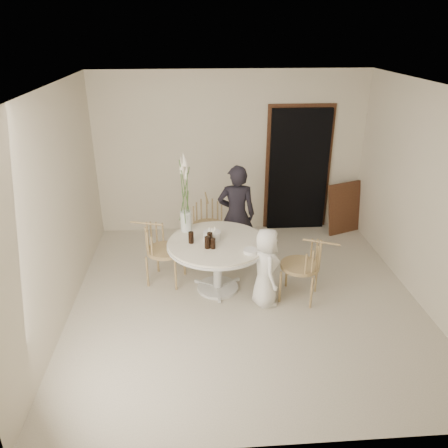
{
  "coord_description": "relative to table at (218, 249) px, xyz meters",
  "views": [
    {
      "loc": [
        -0.64,
        -4.84,
        3.31
      ],
      "look_at": [
        -0.26,
        0.3,
        0.96
      ],
      "focal_mm": 35.0,
      "sensor_mm": 36.0,
      "label": 1
    }
  ],
  "objects": [
    {
      "name": "girl",
      "position": [
        0.33,
        0.77,
        0.15
      ],
      "size": [
        0.57,
        0.39,
        1.53
      ],
      "primitive_type": "imported",
      "rotation": [
        0.0,
        0.0,
        3.1
      ],
      "color": "black",
      "rests_on": "ground"
    },
    {
      "name": "room_shell",
      "position": [
        0.35,
        -0.25,
        1.0
      ],
      "size": [
        4.5,
        4.5,
        4.5
      ],
      "color": "silver",
      "rests_on": "ground"
    },
    {
      "name": "flower_vase",
      "position": [
        -0.41,
        0.37,
        0.54
      ],
      "size": [
        0.15,
        0.15,
        1.11
      ],
      "rotation": [
        0.0,
        0.0,
        -0.08
      ],
      "color": "silver",
      "rests_on": "table"
    },
    {
      "name": "picture_frame",
      "position": [
        2.3,
        1.7,
        -0.18
      ],
      "size": [
        0.69,
        0.42,
        0.87
      ],
      "primitive_type": "cube",
      "rotation": [
        -0.17,
        0.0,
        0.37
      ],
      "color": "brown",
      "rests_on": "ground"
    },
    {
      "name": "door_trim",
      "position": [
        1.5,
        1.98,
        0.49
      ],
      "size": [
        1.12,
        0.03,
        2.22
      ],
      "primitive_type": "cube",
      "color": "brown",
      "rests_on": "ground"
    },
    {
      "name": "cola_tumbler_b",
      "position": [
        -0.07,
        -0.19,
        0.18
      ],
      "size": [
        0.09,
        0.09,
        0.14
      ],
      "primitive_type": "cylinder",
      "rotation": [
        0.0,
        0.0,
        -0.42
      ],
      "color": "black",
      "rests_on": "table"
    },
    {
      "name": "cola_tumbler_a",
      "position": [
        -0.14,
        -0.18,
        0.19
      ],
      "size": [
        0.1,
        0.1,
        0.16
      ],
      "primitive_type": "cylinder",
      "rotation": [
        0.0,
        0.0,
        0.4
      ],
      "color": "black",
      "rests_on": "table"
    },
    {
      "name": "chair_left",
      "position": [
        -0.83,
        0.31,
        -0.04
      ],
      "size": [
        0.61,
        0.58,
        0.88
      ],
      "rotation": [
        0.0,
        0.0,
        1.28
      ],
      "color": "tan",
      "rests_on": "ground"
    },
    {
      "name": "chair_far",
      "position": [
        -0.09,
        1.17,
        -0.05
      ],
      "size": [
        0.51,
        0.55,
        0.87
      ],
      "rotation": [
        0.0,
        0.0,
        0.06
      ],
      "color": "tan",
      "rests_on": "ground"
    },
    {
      "name": "cola_tumbler_d",
      "position": [
        -0.1,
        -0.06,
        0.19
      ],
      "size": [
        0.07,
        0.07,
        0.16
      ],
      "primitive_type": "cylinder",
      "rotation": [
        0.0,
        0.0,
        -0.01
      ],
      "color": "black",
      "rests_on": "table"
    },
    {
      "name": "ground",
      "position": [
        0.35,
        -0.25,
        -0.62
      ],
      "size": [
        4.5,
        4.5,
        0.0
      ],
      "primitive_type": "plane",
      "color": "beige",
      "rests_on": "ground"
    },
    {
      "name": "cola_tumbler_c",
      "position": [
        -0.34,
        -0.02,
        0.19
      ],
      "size": [
        0.09,
        0.09,
        0.15
      ],
      "primitive_type": "cylinder",
      "rotation": [
        0.0,
        0.0,
        -0.41
      ],
      "color": "black",
      "rests_on": "table"
    },
    {
      "name": "plate_stack",
      "position": [
        0.39,
        -0.34,
        0.14
      ],
      "size": [
        0.22,
        0.22,
        0.04
      ],
      "primitive_type": "cylinder",
      "rotation": [
        0.0,
        0.0,
        0.26
      ],
      "color": "white",
      "rests_on": "table"
    },
    {
      "name": "chair_right",
      "position": [
        1.17,
        -0.31,
        -0.05
      ],
      "size": [
        0.63,
        0.61,
        0.88
      ],
      "rotation": [
        0.0,
        0.0,
        -1.98
      ],
      "color": "tan",
      "rests_on": "ground"
    },
    {
      "name": "boy",
      "position": [
        0.59,
        -0.37,
        -0.09
      ],
      "size": [
        0.39,
        0.55,
        1.05
      ],
      "primitive_type": "imported",
      "rotation": [
        0.0,
        0.0,
        1.67
      ],
      "color": "white",
      "rests_on": "ground"
    },
    {
      "name": "doorway",
      "position": [
        1.5,
        1.94,
        0.43
      ],
      "size": [
        1.0,
        0.1,
        2.1
      ],
      "primitive_type": "cube",
      "color": "black",
      "rests_on": "ground"
    },
    {
      "name": "table",
      "position": [
        0.0,
        0.0,
        0.0
      ],
      "size": [
        1.33,
        1.33,
        0.73
      ],
      "color": "silver",
      "rests_on": "ground"
    },
    {
      "name": "birthday_cake",
      "position": [
        -0.07,
        0.07,
        0.17
      ],
      "size": [
        0.23,
        0.23,
        0.16
      ],
      "rotation": [
        0.0,
        0.0,
        0.01
      ],
      "color": "silver",
      "rests_on": "table"
    }
  ]
}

